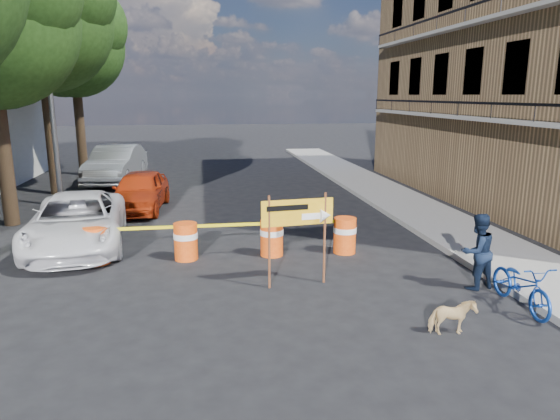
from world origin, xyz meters
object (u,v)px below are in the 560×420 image
object	(u,v)px
barrel_far_right	(345,235)
bicycle	(524,263)
sedan_red	(140,191)
barrel_far_left	(97,244)
barrel_mid_left	(186,241)
sedan_silver	(116,164)
dog	(452,317)
pedestrian	(477,251)
detour_sign	(307,218)
suv_white	(77,222)
barrel_mid_right	(272,237)

from	to	relation	value
barrel_far_right	bicycle	bearing A→B (deg)	-58.90
bicycle	sedan_red	bearing A→B (deg)	130.69
barrel_far_left	sedan_red	distance (m)	5.68
barrel_mid_left	barrel_far_right	bearing A→B (deg)	-1.32
barrel_far_right	sedan_silver	xyz separation A→B (m)	(-7.32, 11.73, 0.37)
barrel_far_left	barrel_far_right	xyz separation A→B (m)	(6.00, -0.10, 0.00)
bicycle	dog	size ratio (longest dim) A/B	2.40
pedestrian	bicycle	distance (m)	1.11
detour_sign	suv_white	xyz separation A→B (m)	(-5.35, 3.53, -0.74)
dog	sedan_red	size ratio (longest dim) A/B	0.18
detour_sign	dog	world-z (taller)	detour_sign
dog	sedan_silver	xyz separation A→B (m)	(-7.82, 16.31, 0.53)
suv_white	sedan_silver	distance (m)	10.20
barrel_mid_left	pedestrian	size ratio (longest dim) A/B	0.57
barrel_far_right	dog	xyz separation A→B (m)	(0.50, -4.58, -0.16)
barrel_far_left	barrel_far_right	world-z (taller)	same
barrel_far_right	bicycle	world-z (taller)	bicycle
pedestrian	sedan_silver	world-z (taller)	sedan_silver
suv_white	barrel_far_right	bearing A→B (deg)	-18.94
barrel_far_left	sedan_red	bearing A→B (deg)	86.22
detour_sign	sedan_red	xyz separation A→B (m)	(-4.22, 7.75, -0.75)
barrel_mid_right	sedan_silver	size ratio (longest dim) A/B	0.18
detour_sign	sedan_red	size ratio (longest dim) A/B	0.49
barrel_mid_right	detour_sign	bearing A→B (deg)	-77.82
barrel_mid_left	suv_white	size ratio (longest dim) A/B	0.18
barrel_far_left	sedan_red	size ratio (longest dim) A/B	0.22
sedan_red	sedan_silver	bearing A→B (deg)	110.81
bicycle	sedan_red	size ratio (longest dim) A/B	0.44
barrel_far_left	suv_white	distance (m)	1.64
barrel_far_left	bicycle	size ratio (longest dim) A/B	0.51
suv_white	sedan_red	bearing A→B (deg)	68.98
barrel_mid_left	detour_sign	distance (m)	3.41
barrel_mid_left	pedestrian	xyz separation A→B (m)	(5.92, -2.82, 0.32)
suv_white	barrel_mid_right	bearing A→B (deg)	-22.75
barrel_mid_right	suv_white	world-z (taller)	suv_white
pedestrian	suv_white	world-z (taller)	pedestrian
barrel_far_left	bicycle	world-z (taller)	bicycle
bicycle	barrel_far_right	bearing A→B (deg)	122.18
suv_white	sedan_silver	size ratio (longest dim) A/B	0.97
barrel_far_right	sedan_silver	world-z (taller)	sedan_silver
detour_sign	sedan_silver	distance (m)	14.95
detour_sign	dog	distance (m)	3.41
sedan_silver	barrel_mid_left	bearing A→B (deg)	-67.60
barrel_far_right	pedestrian	distance (m)	3.39
pedestrian	sedan_silver	xyz separation A→B (m)	(-9.30, 14.45, 0.05)
bicycle	pedestrian	bearing A→B (deg)	106.89
suv_white	dog	bearing A→B (deg)	-46.24
sedan_red	barrel_mid_right	bearing A→B (deg)	-51.48
barrel_mid_right	sedan_silver	world-z (taller)	sedan_silver
barrel_mid_left	detour_sign	size ratio (longest dim) A/B	0.46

